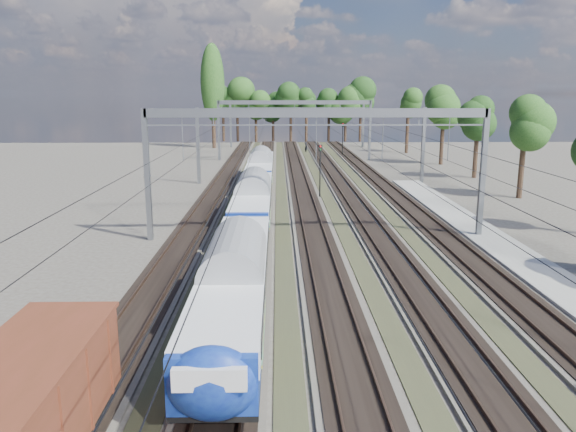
{
  "coord_description": "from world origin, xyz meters",
  "views": [
    {
      "loc": [
        -2.64,
        -8.04,
        9.94
      ],
      "look_at": [
        -2.01,
        24.71,
        2.8
      ],
      "focal_mm": 35.0,
      "sensor_mm": 36.0,
      "label": 1
    }
  ],
  "objects_px": {
    "emu_train": "(253,195)",
    "signal_far": "(343,135)",
    "worker": "(306,147)",
    "signal_near": "(320,165)"
  },
  "relations": [
    {
      "from": "emu_train",
      "to": "worker",
      "type": "xyz_separation_m",
      "value": [
        6.87,
        55.3,
        -1.42
      ]
    },
    {
      "from": "worker",
      "to": "signal_far",
      "type": "bearing_deg",
      "value": -152.52
    },
    {
      "from": "signal_near",
      "to": "signal_far",
      "type": "distance_m",
      "value": 38.29
    },
    {
      "from": "worker",
      "to": "emu_train",
      "type": "bearing_deg",
      "value": 158.18
    },
    {
      "from": "signal_near",
      "to": "emu_train",
      "type": "bearing_deg",
      "value": -141.34
    },
    {
      "from": "signal_far",
      "to": "emu_train",
      "type": "bearing_deg",
      "value": -101.45
    },
    {
      "from": "emu_train",
      "to": "signal_near",
      "type": "distance_m",
      "value": 12.88
    },
    {
      "from": "signal_near",
      "to": "signal_far",
      "type": "xyz_separation_m",
      "value": [
        6.5,
        37.74,
        0.12
      ]
    },
    {
      "from": "emu_train",
      "to": "signal_far",
      "type": "xyz_separation_m",
      "value": [
        12.49,
        49.1,
        1.06
      ]
    },
    {
      "from": "emu_train",
      "to": "signal_near",
      "type": "xyz_separation_m",
      "value": [
        5.99,
        11.36,
        0.94
      ]
    }
  ]
}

